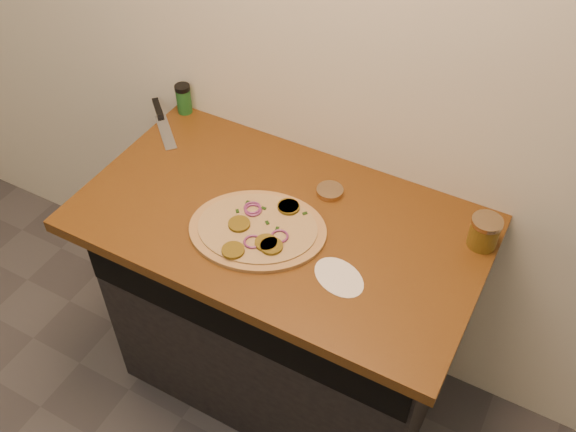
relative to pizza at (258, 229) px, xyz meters
The scene contains 8 objects.
cabinet 0.49m from the pizza, 76.67° to the left, with size 1.10×0.60×0.86m, color black.
countertop 0.09m from the pizza, 72.11° to the left, with size 1.20×0.70×0.04m, color brown.
pizza is the anchor object (origin of this frame).
chefs_knife 0.64m from the pizza, 152.05° to the left, with size 0.24×0.22×0.02m.
mason_jar_lid 0.27m from the pizza, 65.60° to the left, with size 0.08×0.08×0.02m, color tan.
salsa_jar 0.63m from the pizza, 24.12° to the left, with size 0.09×0.09×0.09m.
spice_shaker 0.65m from the pizza, 143.81° to the left, with size 0.05×0.05×0.11m.
flour_spill 0.28m from the pizza, ahead, with size 0.16×0.16×0.00m, color white.
Camera 1 is at (0.66, 0.25, 2.23)m, focal length 40.00 mm.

